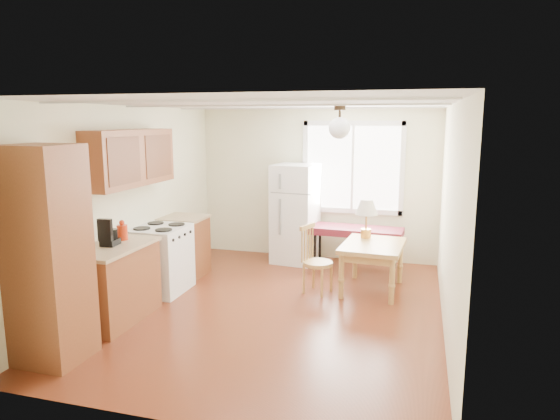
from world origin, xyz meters
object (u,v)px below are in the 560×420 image
at_px(bench, 356,232).
at_px(chair, 312,255).
at_px(dining_table, 373,251).
at_px(refrigerator, 295,214).

bearing_deg(bench, chair, -105.65).
relative_size(bench, dining_table, 1.33).
bearing_deg(chair, bench, 87.21).
xyz_separation_m(bench, chair, (-0.43, -1.22, -0.08)).
xyz_separation_m(bench, dining_table, (0.35, -0.94, -0.04)).
relative_size(refrigerator, bench, 1.09).
distance_m(bench, dining_table, 1.01).
bearing_deg(chair, refrigerator, 129.57).
bearing_deg(bench, refrigerator, 175.02).
distance_m(dining_table, chair, 0.83).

